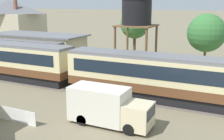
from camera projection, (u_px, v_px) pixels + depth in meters
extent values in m
cube|color=brown|center=(159.00, 86.00, 24.84)|extent=(17.22, 2.94, 0.80)
cube|color=beige|center=(160.00, 70.00, 24.51)|extent=(17.22, 2.94, 2.08)
cube|color=#192330|center=(160.00, 69.00, 24.48)|extent=(15.85, 2.98, 1.17)
cube|color=slate|center=(160.00, 57.00, 24.23)|extent=(17.22, 2.77, 0.30)
cube|color=black|center=(159.00, 95.00, 25.04)|extent=(16.54, 2.53, 0.88)
cylinder|color=black|center=(99.00, 89.00, 26.78)|extent=(0.90, 0.18, 0.90)
cylinder|color=black|center=(105.00, 85.00, 28.04)|extent=(0.90, 0.18, 0.90)
cube|color=brown|center=(6.00, 66.00, 32.43)|extent=(17.22, 2.94, 0.80)
cube|color=beige|center=(5.00, 54.00, 32.10)|extent=(17.22, 2.94, 2.08)
cube|color=#192330|center=(5.00, 53.00, 32.07)|extent=(15.85, 2.98, 1.17)
cube|color=slate|center=(4.00, 44.00, 31.82)|extent=(17.22, 2.77, 0.30)
cube|color=black|center=(7.00, 73.00, 32.63)|extent=(16.54, 2.53, 0.88)
cylinder|color=black|center=(42.00, 81.00, 29.63)|extent=(0.90, 0.18, 0.90)
cylinder|color=black|center=(50.00, 78.00, 30.89)|extent=(0.90, 0.18, 0.90)
cube|color=#665B51|center=(203.00, 106.00, 23.55)|extent=(159.00, 3.60, 0.01)
cube|color=#4C4238|center=(202.00, 109.00, 22.92)|extent=(159.00, 0.12, 0.04)
cube|color=#4C4238|center=(204.00, 104.00, 24.18)|extent=(159.00, 0.12, 0.04)
cube|color=beige|center=(39.00, 48.00, 42.17)|extent=(13.76, 5.53, 3.76)
cube|color=slate|center=(38.00, 35.00, 41.70)|extent=(14.86, 5.97, 0.20)
cube|color=slate|center=(21.00, 41.00, 38.69)|extent=(13.21, 1.60, 0.16)
cylinder|color=brown|center=(19.00, 54.00, 38.57)|extent=(0.14, 0.14, 3.28)
cube|color=#BCB293|center=(10.00, 28.00, 59.15)|extent=(12.86, 8.41, 6.33)
pyramid|color=slate|center=(8.00, 7.00, 58.10)|extent=(13.89, 9.08, 2.65)
cube|color=brown|center=(16.00, 6.00, 55.09)|extent=(0.56, 0.56, 2.39)
cylinder|color=brown|center=(156.00, 49.00, 34.78)|extent=(0.28, 0.28, 5.76)
cylinder|color=brown|center=(127.00, 47.00, 36.38)|extent=(0.28, 0.28, 5.76)
cylinder|color=brown|center=(146.00, 54.00, 31.41)|extent=(0.28, 0.28, 5.76)
cylinder|color=brown|center=(115.00, 52.00, 33.01)|extent=(0.28, 0.28, 5.76)
cube|color=brown|center=(136.00, 26.00, 33.20)|extent=(4.34, 4.34, 0.16)
cylinder|color=black|center=(137.00, 12.00, 32.84)|extent=(3.48, 3.48, 2.92)
cube|color=beige|center=(138.00, 116.00, 18.93)|extent=(1.79, 2.05, 1.69)
cube|color=#192330|center=(151.00, 113.00, 18.47)|extent=(0.03, 1.71, 0.74)
cube|color=silver|center=(99.00, 104.00, 20.08)|extent=(4.17, 2.14, 2.46)
cylinder|color=black|center=(129.00, 129.00, 18.39)|extent=(0.80, 0.26, 0.80)
cylinder|color=black|center=(139.00, 119.00, 20.04)|extent=(0.80, 0.26, 0.80)
cylinder|color=black|center=(82.00, 120.00, 19.88)|extent=(0.80, 0.26, 0.80)
cylinder|color=black|center=(95.00, 111.00, 21.53)|extent=(0.80, 0.26, 0.80)
cylinder|color=brown|center=(205.00, 56.00, 37.75)|extent=(0.32, 0.32, 3.07)
sphere|color=#387538|center=(206.00, 33.00, 37.03)|extent=(5.08, 5.08, 5.08)
cylinder|color=brown|center=(134.00, 47.00, 41.42)|extent=(0.43, 0.43, 4.20)
sphere|color=#427F3D|center=(135.00, 24.00, 40.62)|extent=(4.23, 4.23, 4.23)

